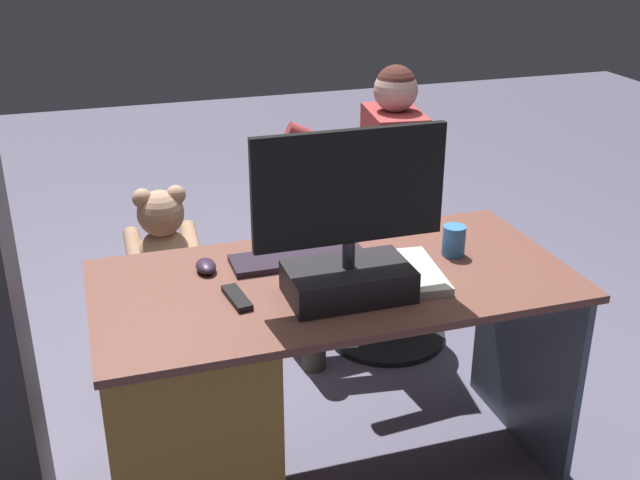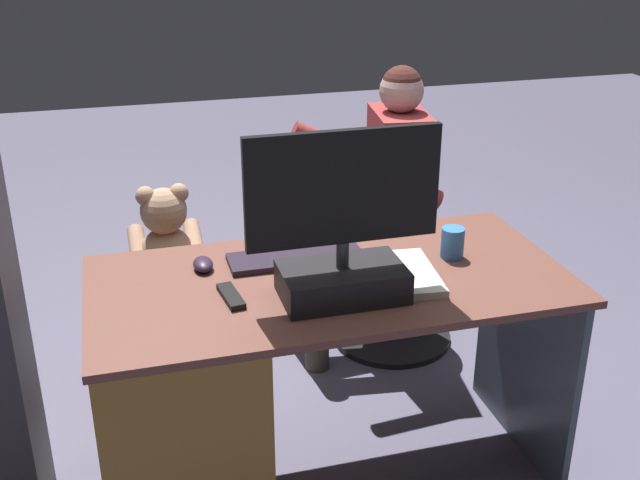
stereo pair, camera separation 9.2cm
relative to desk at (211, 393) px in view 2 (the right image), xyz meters
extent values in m
plane|color=#555167|center=(-0.38, -0.35, -0.39)|extent=(10.00, 10.00, 0.00)
cube|color=brown|center=(-0.38, 0.00, 0.33)|extent=(1.43, 0.70, 0.02)
cube|color=olive|center=(0.10, 0.00, -0.04)|extent=(0.46, 0.64, 0.71)
cube|color=#3F4E5B|center=(-1.07, 0.00, -0.04)|extent=(0.02, 0.63, 0.71)
cube|color=black|center=(-0.38, 0.12, 0.39)|extent=(0.35, 0.21, 0.09)
cylinder|color=#333338|center=(-0.38, 0.12, 0.47)|extent=(0.04, 0.04, 0.08)
cube|color=black|center=(-0.38, 0.12, 0.67)|extent=(0.54, 0.02, 0.32)
cube|color=black|center=(-0.38, 0.11, 0.67)|extent=(0.50, 0.00, 0.29)
cube|color=black|center=(-0.31, -0.14, 0.35)|extent=(0.42, 0.14, 0.02)
ellipsoid|color=#2F1F32|center=(-0.02, -0.16, 0.36)|extent=(0.06, 0.10, 0.04)
cylinder|color=#3372BF|center=(-0.79, -0.04, 0.39)|extent=(0.07, 0.07, 0.10)
cube|color=black|center=(-0.07, 0.06, 0.35)|extent=(0.06, 0.15, 0.02)
cube|color=silver|center=(-0.57, 0.06, 0.35)|extent=(0.25, 0.32, 0.02)
cylinder|color=black|center=(0.06, -0.64, -0.38)|extent=(0.52, 0.52, 0.03)
cylinder|color=gray|center=(0.06, -0.64, -0.18)|extent=(0.04, 0.04, 0.38)
cylinder|color=maroon|center=(0.06, -0.64, 0.04)|extent=(0.41, 0.41, 0.06)
ellipsoid|color=tan|center=(0.06, -0.64, 0.18)|extent=(0.21, 0.17, 0.22)
sphere|color=tan|center=(0.06, -0.64, 0.35)|extent=(0.17, 0.17, 0.17)
sphere|color=beige|center=(0.06, -0.72, 0.34)|extent=(0.06, 0.06, 0.06)
sphere|color=tan|center=(0.00, -0.64, 0.42)|extent=(0.07, 0.07, 0.07)
sphere|color=tan|center=(0.12, -0.64, 0.42)|extent=(0.07, 0.07, 0.07)
cylinder|color=tan|center=(-0.05, -0.68, 0.22)|extent=(0.06, 0.16, 0.11)
cylinder|color=tan|center=(0.16, -0.68, 0.22)|extent=(0.06, 0.16, 0.11)
cylinder|color=tan|center=(0.00, -0.76, 0.11)|extent=(0.07, 0.13, 0.07)
cylinder|color=tan|center=(0.11, -0.76, 0.11)|extent=(0.07, 0.13, 0.07)
cylinder|color=black|center=(-0.88, -0.77, -0.38)|extent=(0.51, 0.51, 0.03)
cylinder|color=gray|center=(-0.88, -0.77, -0.18)|extent=(0.04, 0.04, 0.38)
cylinder|color=#544B51|center=(-0.88, -0.77, 0.04)|extent=(0.40, 0.40, 0.06)
cube|color=#963233|center=(-0.88, -0.77, 0.35)|extent=(0.24, 0.34, 0.55)
sphere|color=tan|center=(-0.88, -0.77, 0.70)|extent=(0.17, 0.17, 0.17)
sphere|color=#46221D|center=(-0.88, -0.77, 0.72)|extent=(0.16, 0.16, 0.16)
cylinder|color=#963233|center=(-0.75, -0.55, 0.43)|extent=(0.44, 0.13, 0.26)
cylinder|color=#963233|center=(-0.70, -0.94, 0.43)|extent=(0.44, 0.13, 0.26)
cylinder|color=#444137|center=(-0.70, -0.66, 0.09)|extent=(0.40, 0.16, 0.11)
cylinder|color=#444137|center=(-0.51, -0.63, -0.16)|extent=(0.10, 0.10, 0.46)
cylinder|color=#444137|center=(-0.68, -0.83, 0.09)|extent=(0.40, 0.16, 0.11)
cylinder|color=#444137|center=(-0.48, -0.80, -0.16)|extent=(0.10, 0.10, 0.46)
camera|label=1|loc=(0.30, 1.97, 1.38)|focal=43.79mm
camera|label=2|loc=(0.21, 2.00, 1.38)|focal=43.79mm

